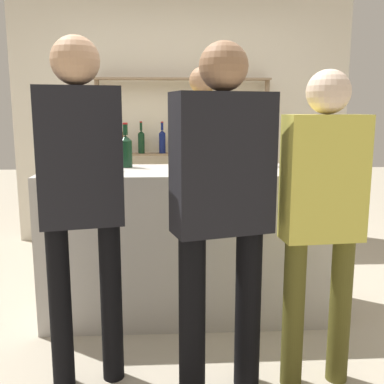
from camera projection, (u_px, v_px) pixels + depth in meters
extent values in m
plane|color=#B2A893|center=(192.00, 311.00, 3.22)|extent=(16.00, 16.00, 0.00)
cube|color=#B7B2AD|center=(192.00, 242.00, 3.13)|extent=(1.99, 0.66, 1.02)
cube|color=beige|center=(182.00, 112.00, 4.87)|extent=(3.59, 0.12, 2.80)
cylinder|color=#897056|center=(100.00, 163.00, 4.74)|extent=(0.05, 0.05, 1.75)
cylinder|color=#897056|center=(265.00, 162.00, 4.83)|extent=(0.05, 0.05, 1.75)
cube|color=#897056|center=(183.00, 79.00, 4.63)|extent=(1.82, 0.18, 0.02)
cube|color=#897056|center=(183.00, 154.00, 4.77)|extent=(1.82, 0.18, 0.02)
cylinder|color=brown|center=(120.00, 143.00, 4.71)|extent=(0.07, 0.07, 0.22)
cone|color=brown|center=(120.00, 131.00, 4.69)|extent=(0.07, 0.07, 0.03)
cylinder|color=brown|center=(120.00, 125.00, 4.68)|extent=(0.03, 0.03, 0.08)
cylinder|color=#232328|center=(120.00, 121.00, 4.67)|extent=(0.03, 0.03, 0.01)
cylinder|color=black|center=(141.00, 144.00, 4.73)|extent=(0.07, 0.07, 0.21)
cone|color=black|center=(141.00, 132.00, 4.70)|extent=(0.07, 0.07, 0.03)
cylinder|color=black|center=(141.00, 127.00, 4.69)|extent=(0.03, 0.03, 0.09)
cylinder|color=maroon|center=(141.00, 122.00, 4.68)|extent=(0.03, 0.03, 0.01)
cylinder|color=#0F1956|center=(162.00, 143.00, 4.74)|extent=(0.07, 0.07, 0.21)
cone|color=#0F1956|center=(162.00, 132.00, 4.71)|extent=(0.07, 0.07, 0.03)
cylinder|color=#0F1956|center=(162.00, 126.00, 4.70)|extent=(0.03, 0.03, 0.08)
cylinder|color=maroon|center=(162.00, 122.00, 4.70)|extent=(0.03, 0.03, 0.01)
cylinder|color=brown|center=(183.00, 142.00, 4.75)|extent=(0.07, 0.07, 0.23)
cone|color=brown|center=(183.00, 130.00, 4.72)|extent=(0.07, 0.07, 0.03)
cylinder|color=brown|center=(183.00, 124.00, 4.71)|extent=(0.03, 0.03, 0.09)
cylinder|color=maroon|center=(183.00, 119.00, 4.70)|extent=(0.03, 0.03, 0.01)
cylinder|color=black|center=(204.00, 144.00, 4.76)|extent=(0.08, 0.08, 0.19)
cone|color=black|center=(204.00, 133.00, 4.74)|extent=(0.08, 0.08, 0.03)
cylinder|color=black|center=(204.00, 127.00, 4.73)|extent=(0.03, 0.03, 0.10)
cylinder|color=maroon|center=(204.00, 121.00, 4.72)|extent=(0.03, 0.03, 0.01)
cylinder|color=#0F1956|center=(225.00, 143.00, 4.77)|extent=(0.06, 0.06, 0.21)
cone|color=#0F1956|center=(225.00, 131.00, 4.75)|extent=(0.06, 0.06, 0.03)
cylinder|color=#0F1956|center=(225.00, 126.00, 4.74)|extent=(0.02, 0.02, 0.09)
cylinder|color=gold|center=(225.00, 121.00, 4.73)|extent=(0.03, 0.03, 0.01)
cylinder|color=brown|center=(245.00, 144.00, 4.78)|extent=(0.08, 0.08, 0.19)
cone|color=brown|center=(245.00, 133.00, 4.76)|extent=(0.08, 0.08, 0.03)
cylinder|color=brown|center=(245.00, 128.00, 4.75)|extent=(0.03, 0.03, 0.09)
cylinder|color=gold|center=(246.00, 123.00, 4.74)|extent=(0.03, 0.03, 0.01)
cylinder|color=brown|center=(263.00, 150.00, 3.22)|extent=(0.08, 0.08, 0.23)
cone|color=brown|center=(264.00, 132.00, 3.20)|extent=(0.08, 0.08, 0.03)
cylinder|color=brown|center=(264.00, 124.00, 3.19)|extent=(0.03, 0.03, 0.08)
cylinder|color=black|center=(264.00, 117.00, 3.18)|extent=(0.03, 0.03, 0.01)
cylinder|color=black|center=(126.00, 154.00, 3.15)|extent=(0.09, 0.09, 0.19)
cone|color=black|center=(125.00, 138.00, 3.13)|extent=(0.09, 0.09, 0.04)
cylinder|color=black|center=(125.00, 130.00, 3.12)|extent=(0.03, 0.03, 0.07)
cylinder|color=maroon|center=(125.00, 123.00, 3.12)|extent=(0.04, 0.04, 0.01)
cylinder|color=black|center=(231.00, 150.00, 3.23)|extent=(0.08, 0.08, 0.23)
cone|color=black|center=(231.00, 131.00, 3.20)|extent=(0.08, 0.08, 0.04)
cylinder|color=black|center=(232.00, 123.00, 3.19)|extent=(0.03, 0.03, 0.07)
cylinder|color=black|center=(232.00, 117.00, 3.18)|extent=(0.03, 0.03, 0.01)
cylinder|color=silver|center=(235.00, 171.00, 2.97)|extent=(0.06, 0.06, 0.00)
cylinder|color=silver|center=(235.00, 165.00, 2.96)|extent=(0.01, 0.01, 0.08)
cone|color=silver|center=(236.00, 153.00, 2.94)|extent=(0.07, 0.07, 0.08)
cylinder|color=silver|center=(104.00, 160.00, 2.98)|extent=(0.12, 0.12, 0.15)
sphere|color=tan|center=(110.00, 168.00, 2.99)|extent=(0.02, 0.02, 0.02)
sphere|color=tan|center=(102.00, 166.00, 2.96)|extent=(0.02, 0.02, 0.02)
sphere|color=tan|center=(108.00, 168.00, 2.97)|extent=(0.02, 0.02, 0.02)
sphere|color=tan|center=(101.00, 161.00, 2.98)|extent=(0.02, 0.02, 0.02)
sphere|color=tan|center=(107.00, 160.00, 3.01)|extent=(0.02, 0.02, 0.02)
sphere|color=tan|center=(112.00, 165.00, 3.00)|extent=(0.02, 0.02, 0.02)
sphere|color=tan|center=(103.00, 162.00, 2.95)|extent=(0.02, 0.02, 0.02)
sphere|color=tan|center=(107.00, 161.00, 3.00)|extent=(0.02, 0.02, 0.02)
cylinder|color=black|center=(248.00, 309.00, 2.30)|extent=(0.13, 0.13, 0.84)
cylinder|color=black|center=(192.00, 317.00, 2.20)|extent=(0.13, 0.13, 0.84)
cube|color=black|center=(222.00, 164.00, 2.11)|extent=(0.51, 0.33, 0.66)
sphere|color=#936B4C|center=(224.00, 66.00, 2.03)|extent=(0.23, 0.23, 0.23)
cylinder|color=brown|center=(188.00, 220.00, 4.10)|extent=(0.11, 0.11, 0.87)
cylinder|color=brown|center=(216.00, 220.00, 4.10)|extent=(0.11, 0.11, 0.87)
cube|color=#D1C64C|center=(202.00, 134.00, 3.96)|extent=(0.40, 0.20, 0.69)
sphere|color=#936B4C|center=(203.00, 80.00, 3.88)|extent=(0.24, 0.24, 0.24)
cylinder|color=black|center=(111.00, 302.00, 2.35)|extent=(0.11, 0.11, 0.86)
cylinder|color=black|center=(60.00, 308.00, 2.28)|extent=(0.11, 0.11, 0.86)
cube|color=black|center=(80.00, 157.00, 2.18)|extent=(0.43, 0.26, 0.68)
sphere|color=tan|center=(75.00, 60.00, 2.10)|extent=(0.23, 0.23, 0.23)
cylinder|color=brown|center=(340.00, 311.00, 2.34)|extent=(0.11, 0.11, 0.78)
cylinder|color=brown|center=(293.00, 314.00, 2.30)|extent=(0.11, 0.11, 0.78)
cube|color=#D1C64C|center=(324.00, 179.00, 2.20)|extent=(0.41, 0.21, 0.62)
sphere|color=beige|center=(329.00, 92.00, 2.12)|extent=(0.21, 0.21, 0.21)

